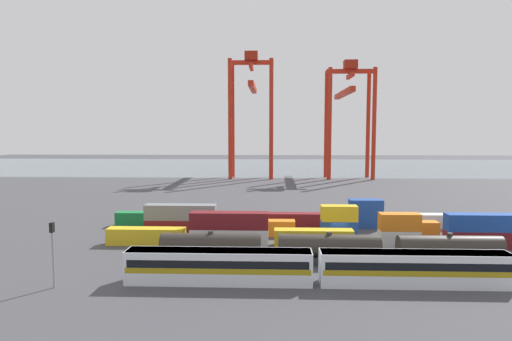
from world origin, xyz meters
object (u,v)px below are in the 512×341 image
at_px(gantry_crane_west, 252,102).
at_px(passenger_train, 316,266).
at_px(shipping_container_11, 339,228).
at_px(shipping_container_17, 365,221).
at_px(freight_tank_row, 329,249).
at_px(shipping_container_15, 220,219).
at_px(gantry_crane_central, 348,106).
at_px(signal_mast, 53,246).
at_px(shipping_container_4, 399,239).

bearing_deg(gantry_crane_west, passenger_train, -83.66).
xyz_separation_m(shipping_container_11, shipping_container_17, (5.88, 6.67, 0.00)).
height_order(freight_tank_row, shipping_container_11, freight_tank_row).
bearing_deg(gantry_crane_west, shipping_container_15, -91.10).
xyz_separation_m(passenger_train, gantry_crane_central, (23.48, 118.63, 24.91)).
relative_size(shipping_container_17, gantry_crane_west, 0.13).
xyz_separation_m(shipping_container_15, gantry_crane_central, (38.23, 88.39, 25.75)).
height_order(passenger_train, gantry_crane_central, gantry_crane_central).
bearing_deg(gantry_crane_west, freight_tank_row, -81.91).
distance_m(shipping_container_15, gantry_crane_central, 99.68).
height_order(freight_tank_row, gantry_crane_central, gantry_crane_central).
bearing_deg(shipping_container_15, gantry_crane_central, 66.61).
bearing_deg(signal_mast, gantry_crane_central, 66.26).
xyz_separation_m(signal_mast, shipping_container_15, (14.94, 32.54, -3.56)).
distance_m(signal_mast, gantry_crane_central, 133.95).
bearing_deg(signal_mast, shipping_container_17, 37.93).
xyz_separation_m(freight_tank_row, shipping_container_4, (11.81, 8.97, -0.73)).
bearing_deg(shipping_container_4, signal_mast, -156.45).
relative_size(shipping_container_11, shipping_container_17, 1.00).
bearing_deg(shipping_container_15, shipping_container_17, 0.00).
xyz_separation_m(shipping_container_17, gantry_crane_central, (11.43, 88.39, 25.75)).
relative_size(signal_mast, shipping_container_4, 1.24).
height_order(shipping_container_4, gantry_crane_west, gantry_crane_west).
xyz_separation_m(signal_mast, shipping_container_17, (41.74, 32.54, -3.56)).
bearing_deg(shipping_container_17, gantry_crane_west, 106.05).
height_order(passenger_train, shipping_container_11, passenger_train).
distance_m(passenger_train, gantry_crane_central, 123.47).
bearing_deg(gantry_crane_central, signal_mast, -113.74).
distance_m(shipping_container_4, shipping_container_11, 10.54).
height_order(shipping_container_4, shipping_container_11, same).
distance_m(shipping_container_4, gantry_crane_central, 105.34).
bearing_deg(shipping_container_4, passenger_train, -130.29).
bearing_deg(gantry_crane_central, freight_tank_row, -100.72).
height_order(signal_mast, shipping_container_11, signal_mast).
xyz_separation_m(freight_tank_row, gantry_crane_west, (-15.59, 109.62, 26.53)).
distance_m(freight_tank_row, gantry_crane_central, 115.41).
bearing_deg(shipping_container_11, passenger_train, -104.67).
bearing_deg(shipping_container_11, gantry_crane_west, 101.57).
relative_size(shipping_container_4, shipping_container_11, 1.00).
relative_size(passenger_train, shipping_container_4, 7.30).
xyz_separation_m(passenger_train, shipping_container_11, (6.17, 23.57, -0.84)).
bearing_deg(shipping_container_17, signal_mast, -142.07).
bearing_deg(passenger_train, shipping_container_17, 68.28).
xyz_separation_m(signal_mast, gantry_crane_central, (53.17, 120.92, 22.19)).
distance_m(gantry_crane_west, gantry_crane_central, 36.60).
bearing_deg(signal_mast, shipping_container_15, 65.33).
relative_size(shipping_container_15, gantry_crane_west, 0.26).
relative_size(shipping_container_17, gantry_crane_central, 0.14).
relative_size(signal_mast, shipping_container_11, 1.24).
xyz_separation_m(signal_mast, shipping_container_4, (44.02, 19.19, -3.56)).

